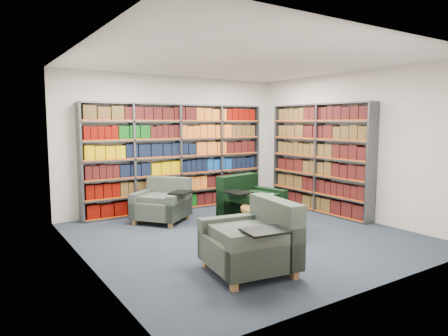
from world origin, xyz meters
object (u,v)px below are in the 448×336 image
chair_teal_left (164,204)px  chair_teal_front (256,243)px  coffee_table (270,213)px  chair_green_right (248,203)px

chair_teal_left → chair_teal_front: 3.00m
chair_teal_left → coffee_table: 2.09m
chair_teal_front → coffee_table: bearing=44.8°
chair_green_right → chair_teal_front: size_ratio=0.99×
coffee_table → chair_teal_left: bearing=120.9°
chair_teal_front → chair_green_right: bearing=55.6°
coffee_table → chair_teal_front: bearing=-135.2°
chair_teal_left → chair_teal_front: (-0.14, -3.00, 0.04)m
chair_teal_left → coffee_table: chair_teal_left is taller
chair_green_right → coffee_table: (-0.20, -0.86, 0.01)m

